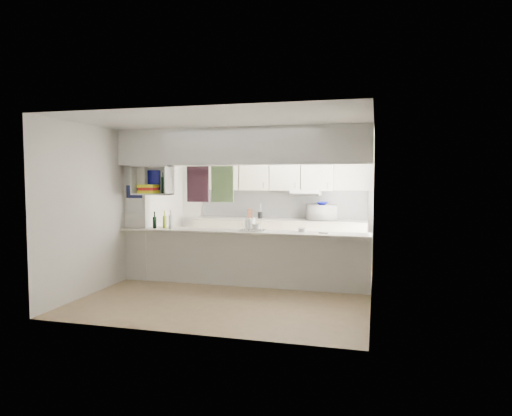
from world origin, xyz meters
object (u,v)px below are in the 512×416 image
(bowl, at_px, (322,203))
(wine_bottles, at_px, (164,222))
(microwave, at_px, (321,212))
(dish_rack, at_px, (252,225))

(bowl, height_order, wine_bottles, bowl)
(bowl, bearing_deg, microwave, 120.11)
(bowl, bearing_deg, wine_bottles, -139.38)
(bowl, height_order, dish_rack, bowl)
(microwave, xyz_separation_m, bowl, (0.02, -0.03, 0.19))
(dish_rack, bearing_deg, wine_bottles, -178.28)
(microwave, bearing_deg, dish_rack, 47.83)
(microwave, xyz_separation_m, dish_rack, (-0.89, -2.09, -0.07))
(microwave, relative_size, bowl, 2.40)
(dish_rack, height_order, wine_bottles, wine_bottles)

